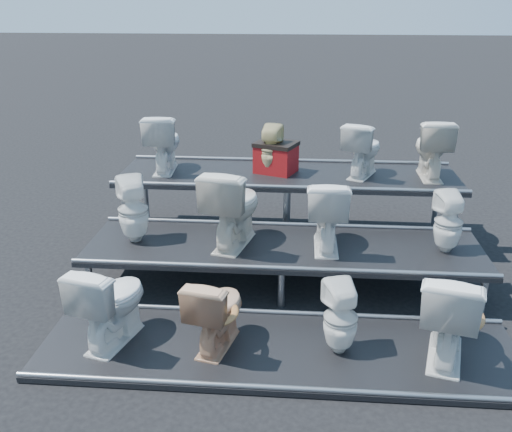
# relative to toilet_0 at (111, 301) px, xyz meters

# --- Properties ---
(ground) EXTENTS (80.00, 80.00, 0.00)m
(ground) POSITION_rel_toilet_0_xyz_m (1.46, 1.30, -0.45)
(ground) COLOR black
(ground) RESTS_ON ground
(tier_front) EXTENTS (4.20, 1.20, 0.06)m
(tier_front) POSITION_rel_toilet_0_xyz_m (1.46, 0.00, -0.42)
(tier_front) COLOR black
(tier_front) RESTS_ON ground
(tier_mid) EXTENTS (4.20, 1.20, 0.46)m
(tier_mid) POSITION_rel_toilet_0_xyz_m (1.46, 1.30, -0.22)
(tier_mid) COLOR black
(tier_mid) RESTS_ON ground
(tier_back) EXTENTS (4.20, 1.20, 0.86)m
(tier_back) POSITION_rel_toilet_0_xyz_m (1.46, 2.60, -0.02)
(tier_back) COLOR black
(tier_back) RESTS_ON ground
(toilet_0) EXTENTS (0.63, 0.86, 0.79)m
(toilet_0) POSITION_rel_toilet_0_xyz_m (0.00, 0.00, 0.00)
(toilet_0) COLOR white
(toilet_0) RESTS_ON tier_front
(toilet_1) EXTENTS (0.54, 0.76, 0.70)m
(toilet_1) POSITION_rel_toilet_0_xyz_m (0.93, 0.00, -0.04)
(toilet_1) COLOR tan
(toilet_1) RESTS_ON tier_front
(toilet_2) EXTENTS (0.37, 0.37, 0.66)m
(toilet_2) POSITION_rel_toilet_0_xyz_m (2.00, 0.00, -0.07)
(toilet_2) COLOR white
(toilet_2) RESTS_ON tier_front
(toilet_3) EXTENTS (0.67, 0.92, 0.85)m
(toilet_3) POSITION_rel_toilet_0_xyz_m (2.90, 0.00, 0.03)
(toilet_3) COLOR white
(toilet_3) RESTS_ON tier_front
(toilet_4) EXTENTS (0.43, 0.43, 0.71)m
(toilet_4) POSITION_rel_toilet_0_xyz_m (-0.15, 1.30, 0.36)
(toilet_4) COLOR white
(toilet_4) RESTS_ON tier_mid
(toilet_5) EXTENTS (0.66, 0.93, 0.86)m
(toilet_5) POSITION_rel_toilet_0_xyz_m (0.93, 1.30, 0.44)
(toilet_5) COLOR beige
(toilet_5) RESTS_ON tier_mid
(toilet_6) EXTENTS (0.43, 0.76, 0.77)m
(toilet_6) POSITION_rel_toilet_0_xyz_m (1.91, 1.30, 0.39)
(toilet_6) COLOR white
(toilet_6) RESTS_ON tier_mid
(toilet_7) EXTENTS (0.34, 0.34, 0.64)m
(toilet_7) POSITION_rel_toilet_0_xyz_m (3.15, 1.30, 0.33)
(toilet_7) COLOR white
(toilet_7) RESTS_ON tier_mid
(toilet_8) EXTENTS (0.45, 0.74, 0.73)m
(toilet_8) POSITION_rel_toilet_0_xyz_m (-0.10, 2.60, 0.77)
(toilet_8) COLOR white
(toilet_8) RESTS_ON tier_back
(toilet_9) EXTENTS (0.33, 0.33, 0.61)m
(toilet_9) POSITION_rel_toilet_0_xyz_m (1.25, 2.60, 0.71)
(toilet_9) COLOR #CDBF85
(toilet_9) RESTS_ON tier_back
(toilet_10) EXTENTS (0.61, 0.76, 0.68)m
(toilet_10) POSITION_rel_toilet_0_xyz_m (2.38, 2.60, 0.74)
(toilet_10) COLOR white
(toilet_10) RESTS_ON tier_back
(toilet_11) EXTENTS (0.41, 0.72, 0.73)m
(toilet_11) POSITION_rel_toilet_0_xyz_m (3.19, 2.60, 0.77)
(toilet_11) COLOR beige
(toilet_11) RESTS_ON tier_back
(red_crate) EXTENTS (0.57, 0.52, 0.34)m
(red_crate) POSITION_rel_toilet_0_xyz_m (1.31, 2.66, 0.57)
(red_crate) COLOR maroon
(red_crate) RESTS_ON tier_back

